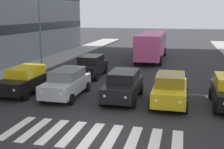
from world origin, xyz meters
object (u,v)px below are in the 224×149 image
at_px(street_lamp_right, 44,16).
at_px(car_row2_0, 91,66).
at_px(car_3, 67,83).
at_px(bus_behind_traffic, 152,43).
at_px(car_2, 123,85).
at_px(car_4, 25,80).
at_px(car_1, 170,89).

bearing_deg(street_lamp_right, car_row2_0, 158.49).
relative_size(car_3, car_row2_0, 1.00).
distance_m(bus_behind_traffic, street_lamp_right, 12.51).
relative_size(car_2, car_3, 1.00).
height_order(car_2, bus_behind_traffic, bus_behind_traffic).
height_order(car_2, car_4, same).
relative_size(car_4, street_lamp_right, 0.57).
bearing_deg(car_row2_0, car_3, 93.39).
xyz_separation_m(car_2, car_row2_0, (3.93, -5.77, 0.00)).
bearing_deg(car_4, street_lamp_right, -72.81).
bearing_deg(car_4, car_3, 177.38).
height_order(car_1, car_4, same).
bearing_deg(bus_behind_traffic, car_2, 90.00).
height_order(car_1, bus_behind_traffic, bus_behind_traffic).
xyz_separation_m(car_3, bus_behind_traffic, (-3.58, -16.18, 0.97)).
bearing_deg(car_2, bus_behind_traffic, -90.00).
relative_size(car_2, street_lamp_right, 0.57).
xyz_separation_m(car_1, car_4, (9.31, -0.11, 0.00)).
relative_size(car_3, car_4, 1.00).
xyz_separation_m(car_row2_0, street_lamp_right, (5.02, -1.98, 4.01)).
bearing_deg(car_row2_0, car_4, 66.20).
relative_size(car_2, car_4, 1.00).
bearing_deg(car_2, car_1, 175.71).
height_order(car_3, car_row2_0, same).
bearing_deg(bus_behind_traffic, car_4, 67.87).
xyz_separation_m(car_1, bus_behind_traffic, (2.78, -16.15, 0.97)).
distance_m(car_1, car_3, 6.36).
height_order(car_row2_0, bus_behind_traffic, bus_behind_traffic).
distance_m(car_3, car_4, 2.95).
bearing_deg(street_lamp_right, car_4, 107.19).
height_order(car_4, car_row2_0, same).
bearing_deg(street_lamp_right, car_1, 145.84).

